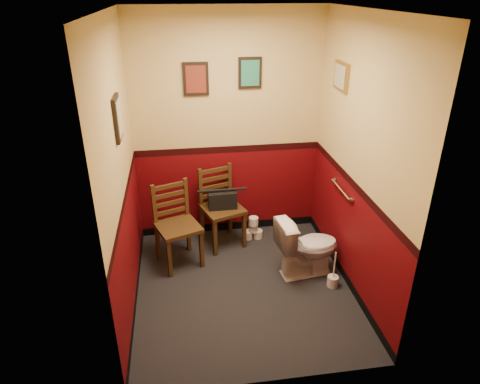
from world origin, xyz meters
The scene contains 17 objects.
floor centered at (0.00, 0.00, 0.00)m, with size 2.20×2.40×0.00m, color black.
ceiling centered at (0.00, 0.00, 2.70)m, with size 2.20×2.40×0.00m, color silver.
wall_back centered at (0.00, 1.20, 1.35)m, with size 2.20×2.70×0.00m, color #51050A.
wall_front centered at (0.00, -1.20, 1.35)m, with size 2.20×2.70×0.00m, color #51050A.
wall_left centered at (-1.10, 0.00, 1.35)m, with size 2.40×2.70×0.00m, color #51050A.
wall_right centered at (1.10, 0.00, 1.35)m, with size 2.40×2.70×0.00m, color #51050A.
grab_bar centered at (1.07, 0.25, 0.95)m, with size 0.05×0.56×0.06m.
framed_print_back_a centered at (-0.35, 1.18, 1.95)m, with size 0.28×0.04×0.36m.
framed_print_back_b centered at (0.25, 1.18, 2.00)m, with size 0.26×0.04×0.34m.
framed_print_left centered at (-1.08, 0.10, 1.85)m, with size 0.04×0.30×0.38m.
framed_print_right centered at (1.08, 0.60, 2.05)m, with size 0.04×0.34×0.28m.
toilet centered at (0.72, 0.16, 0.33)m, with size 0.38×0.68×0.67m, color white.
toilet_brush centered at (0.94, -0.11, 0.07)m, with size 0.12×0.12×0.42m.
chair_left centered at (-0.66, 0.59, 0.47)m, with size 0.57×0.57×0.94m.
chair_right centered at (-0.13, 0.93, 0.48)m, with size 0.57×0.57×0.96m.
handbag centered at (-0.12, 0.89, 0.61)m, with size 0.33×0.17×0.24m.
tp_stack centered at (0.27, 0.94, 0.13)m, with size 0.24×0.15×0.31m.
Camera 1 is at (-0.57, -3.57, 2.88)m, focal length 32.00 mm.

